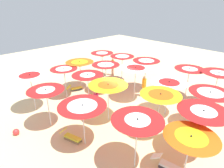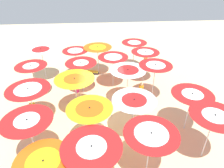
# 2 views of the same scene
# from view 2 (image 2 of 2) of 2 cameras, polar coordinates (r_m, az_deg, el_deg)

# --- Properties ---
(ground) EXTENTS (40.69, 40.69, 0.04)m
(ground) POSITION_cam_2_polar(r_m,az_deg,el_deg) (12.47, -2.52, -7.62)
(ground) COLOR beige
(beach_umbrella_0) EXTENTS (2.11, 2.11, 2.51)m
(beach_umbrella_0) POSITION_cam_2_polar(r_m,az_deg,el_deg) (15.49, -19.43, 8.70)
(beach_umbrella_0) COLOR silver
(beach_umbrella_0) RESTS_ON ground
(beach_umbrella_1) EXTENTS (1.97, 1.97, 2.36)m
(beach_umbrella_1) POSITION_cam_2_polar(r_m,az_deg,el_deg) (13.56, -21.84, 4.11)
(beach_umbrella_1) COLOR silver
(beach_umbrella_1) RESTS_ON ground
(beach_umbrella_2) EXTENTS (2.28, 2.28, 2.30)m
(beach_umbrella_2) POSITION_cam_2_polar(r_m,az_deg,el_deg) (11.29, -22.55, -2.06)
(beach_umbrella_2) COLOR silver
(beach_umbrella_2) RESTS_ON ground
(beach_umbrella_3) EXTENTS (2.09, 2.09, 2.50)m
(beach_umbrella_3) POSITION_cam_2_polar(r_m,az_deg,el_deg) (8.92, -22.81, -10.10)
(beach_umbrella_3) COLOR silver
(beach_umbrella_3) RESTS_ON ground
(beach_umbrella_4) EXTENTS (2.02, 2.02, 2.18)m
(beach_umbrella_4) POSITION_cam_2_polar(r_m,az_deg,el_deg) (7.72, -18.73, -20.66)
(beach_umbrella_4) COLOR silver
(beach_umbrella_4) RESTS_ON ground
(beach_umbrella_5) EXTENTS (1.90, 1.90, 2.29)m
(beach_umbrella_5) POSITION_cam_2_polar(r_m,az_deg,el_deg) (15.22, -10.32, 8.77)
(beach_umbrella_5) COLOR silver
(beach_umbrella_5) RESTS_ON ground
(beach_umbrella_6) EXTENTS (2.06, 2.06, 2.27)m
(beach_umbrella_6) POSITION_cam_2_polar(r_m,az_deg,el_deg) (13.34, -8.73, 5.21)
(beach_umbrella_6) COLOR silver
(beach_umbrella_6) RESTS_ON ground
(beach_umbrella_7) EXTENTS (2.24, 2.24, 2.37)m
(beach_umbrella_7) POSITION_cam_2_polar(r_m,az_deg,el_deg) (11.38, -10.52, 0.66)
(beach_umbrella_7) COLOR silver
(beach_umbrella_7) RESTS_ON ground
(beach_umbrella_8) EXTENTS (2.04, 2.04, 2.50)m
(beach_umbrella_8) POSITION_cam_2_polar(r_m,az_deg,el_deg) (8.90, -6.32, -7.69)
(beach_umbrella_8) COLOR silver
(beach_umbrella_8) RESTS_ON ground
(beach_umbrella_9) EXTENTS (2.20, 2.20, 2.43)m
(beach_umbrella_9) POSITION_cam_2_polar(r_m,az_deg,el_deg) (7.48, -5.75, -18.21)
(beach_umbrella_9) COLOR silver
(beach_umbrella_9) RESTS_ON ground
(beach_umbrella_10) EXTENTS (2.15, 2.15, 2.34)m
(beach_umbrella_10) POSITION_cam_2_polar(r_m,az_deg,el_deg) (15.53, -4.08, 9.73)
(beach_umbrella_10) COLOR silver
(beach_umbrella_10) RESTS_ON ground
(beach_umbrella_11) EXTENTS (2.07, 2.07, 2.33)m
(beach_umbrella_11) POSITION_cam_2_polar(r_m,az_deg,el_deg) (13.85, 0.31, 7.11)
(beach_umbrella_11) COLOR silver
(beach_umbrella_11) RESTS_ON ground
(beach_umbrella_12) EXTENTS (2.14, 2.14, 2.51)m
(beach_umbrella_12) POSITION_cam_2_polar(r_m,az_deg,el_deg) (11.82, 4.50, 3.30)
(beach_umbrella_12) COLOR silver
(beach_umbrella_12) RESTS_ON ground
(beach_umbrella_13) EXTENTS (2.15, 2.15, 2.28)m
(beach_umbrella_13) POSITION_cam_2_polar(r_m,az_deg,el_deg) (9.77, 6.24, -5.40)
(beach_umbrella_13) COLOR silver
(beach_umbrella_13) RESTS_ON ground
(beach_umbrella_14) EXTENTS (2.17, 2.17, 2.32)m
(beach_umbrella_14) POSITION_cam_2_polar(r_m,az_deg,el_deg) (8.12, 10.98, -14.29)
(beach_umbrella_14) COLOR silver
(beach_umbrella_14) RESTS_ON ground
(beach_umbrella_15) EXTENTS (2.02, 2.02, 2.36)m
(beach_umbrella_15) POSITION_cam_2_polar(r_m,az_deg,el_deg) (16.47, 6.31, 11.07)
(beach_umbrella_15) COLOR silver
(beach_umbrella_15) RESTS_ON ground
(beach_umbrella_16) EXTENTS (2.01, 2.01, 2.40)m
(beach_umbrella_16) POSITION_cam_2_polar(r_m,az_deg,el_deg) (14.67, 9.38, 8.37)
(beach_umbrella_16) COLOR silver
(beach_umbrella_16) RESTS_ON ground
(beach_umbrella_17) EXTENTS (2.04, 2.04, 2.54)m
(beach_umbrella_17) POSITION_cam_2_polar(r_m,az_deg,el_deg) (12.56, 12.19, 4.53)
(beach_umbrella_17) COLOR silver
(beach_umbrella_17) RESTS_ON ground
(beach_umbrella_18) EXTENTS (2.07, 2.07, 2.35)m
(beach_umbrella_18) POSITION_cam_2_polar(r_m,az_deg,el_deg) (10.69, 21.72, -3.30)
(beach_umbrella_18) COLOR silver
(beach_umbrella_18) RESTS_ON ground
(beach_umbrella_19) EXTENTS (2.09, 2.09, 2.53)m
(beach_umbrella_19) POSITION_cam_2_polar(r_m,az_deg,el_deg) (9.45, 26.92, -8.84)
(beach_umbrella_19) COLOR silver
(beach_umbrella_19) RESTS_ON ground
(lounger_0) EXTENTS (0.64, 1.29, 0.56)m
(lounger_0) POSITION_cam_2_polar(r_m,az_deg,el_deg) (12.98, -21.48, -7.20)
(lounger_0) COLOR olive
(lounger_0) RESTS_ON ground
(lounger_2) EXTENTS (1.28, 0.65, 0.59)m
(lounger_2) POSITION_cam_2_polar(r_m,az_deg,el_deg) (16.39, -5.79, 3.61)
(lounger_2) COLOR #333338
(lounger_2) RESTS_ON ground
(beachgoer_0) EXTENTS (0.30, 0.30, 1.65)m
(beachgoer_0) POSITION_cam_2_polar(r_m,az_deg,el_deg) (12.54, 8.13, -2.70)
(beachgoer_0) COLOR #D8A87F
(beachgoer_0) RESTS_ON ground
(beachgoer_1) EXTENTS (0.30, 0.30, 1.61)m
(beachgoer_1) POSITION_cam_2_polar(r_m,az_deg,el_deg) (12.93, -9.94, -1.83)
(beachgoer_1) COLOR #D8A87F
(beachgoer_1) RESTS_ON ground
(beachgoer_2) EXTENTS (0.30, 0.30, 1.70)m
(beachgoer_2) POSITION_cam_2_polar(r_m,az_deg,el_deg) (16.77, 9.46, 6.64)
(beachgoer_2) COLOR #D8A87F
(beachgoer_2) RESTS_ON ground
(beach_ball) EXTENTS (0.35, 0.35, 0.35)m
(beach_ball) POSITION_cam_2_polar(r_m,az_deg,el_deg) (15.51, -26.07, -1.68)
(beach_ball) COLOR red
(beach_ball) RESTS_ON ground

